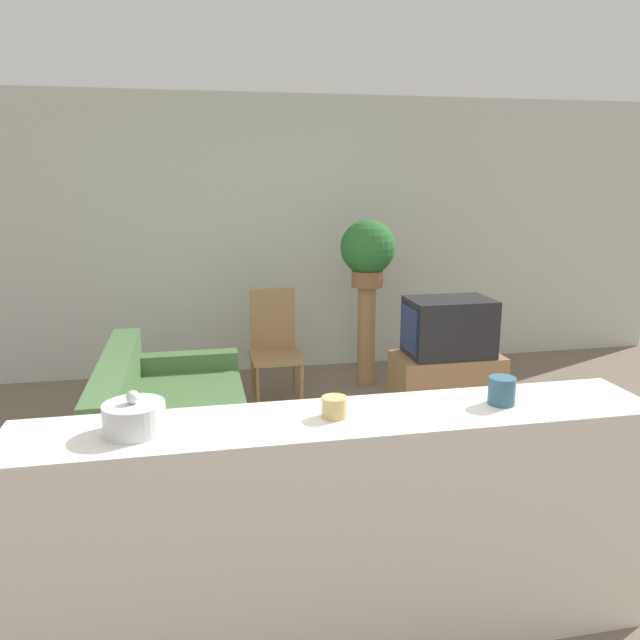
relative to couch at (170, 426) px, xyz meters
name	(u,v)px	position (x,y,z in m)	size (l,w,h in m)	color
ground_plane	(320,568)	(0.77, -1.38, -0.26)	(14.00, 14.00, 0.00)	#756656
wall_back	(250,237)	(0.77, 2.05, 1.09)	(9.00, 0.06, 2.70)	silver
couch	(170,426)	(0.00, 0.00, 0.00)	(0.96, 1.78, 0.76)	#476B3D
tv_stand	(446,382)	(2.25, 0.55, -0.02)	(0.88, 0.49, 0.49)	#9E754C
television	(448,327)	(2.24, 0.55, 0.46)	(0.69, 0.46, 0.47)	#232328
wooden_chair	(275,343)	(0.88, 1.14, 0.24)	(0.44, 0.44, 0.97)	#9E754C
plant_stand	(366,336)	(1.76, 1.32, 0.21)	(0.17, 0.17, 0.94)	#9E754C
potted_plant	(368,250)	(1.76, 1.32, 1.01)	(0.50, 0.50, 0.61)	#8E5B3D
foreground_counter	(343,529)	(0.77, -1.86, 0.24)	(2.61, 0.44, 1.01)	white
decorative_bowl	(134,417)	(-0.03, -1.86, 0.80)	(0.23, 0.23, 0.16)	silver
candle_jar	(334,407)	(0.73, -1.86, 0.78)	(0.10, 0.10, 0.08)	tan
coffee_tin	(502,391)	(1.44, -1.86, 0.80)	(0.11, 0.11, 0.12)	#335B75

